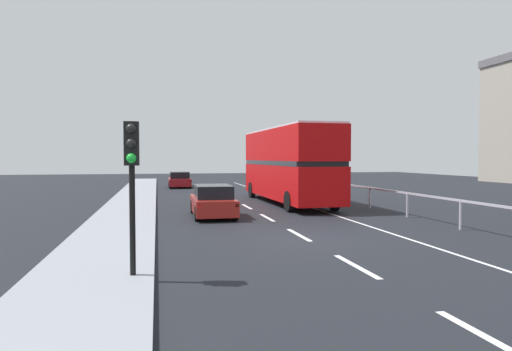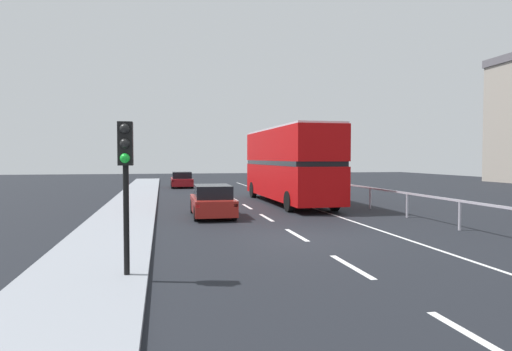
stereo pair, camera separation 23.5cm
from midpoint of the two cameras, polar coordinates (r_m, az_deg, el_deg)
ground_plane at (r=14.75m, az=6.19°, el=-8.01°), size 75.22×120.00×0.10m
near_sidewalk_kerb at (r=14.11m, az=-17.87°, el=-8.08°), size 2.61×80.00×0.14m
lane_paint_markings at (r=23.09m, az=4.27°, el=-4.14°), size 3.31×46.00×0.01m
bridge_side_railing at (r=25.14m, az=12.78°, el=-1.66°), size 0.10×42.00×1.09m
double_decker_bus_red at (r=25.39m, az=4.40°, el=1.55°), size 2.73×10.98×4.21m
hatchback_car_near at (r=19.79m, az=-5.21°, el=-3.28°), size 1.79×4.11×1.39m
traffic_signal_pole at (r=9.64m, az=-15.50°, el=1.85°), size 0.30×0.42×3.18m
sedan_car_ahead at (r=39.57m, az=-9.21°, el=-0.54°), size 1.87×4.37×1.36m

